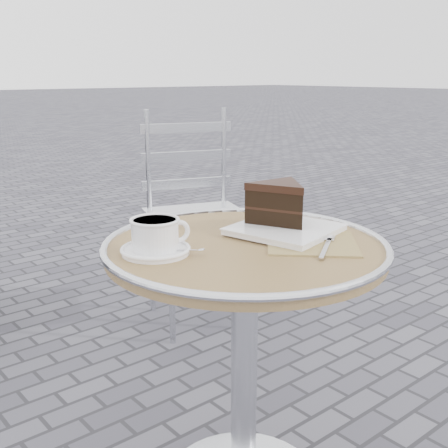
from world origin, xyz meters
TOP-DOWN VIEW (x-y plane):
  - cafe_table at (0.00, 0.00)m, footprint 0.72×0.72m
  - cappuccino_set at (-0.21, 0.08)m, footprint 0.17×0.17m
  - cake_plate_set at (0.15, 0.03)m, footprint 0.31×0.42m
  - bistro_chair at (0.64, 1.08)m, footprint 0.57×0.57m

SIDE VIEW (x-z plane):
  - cafe_table at x=0.00m, z-range 0.20..0.94m
  - bistro_chair at x=0.64m, z-range 0.12..1.10m
  - cappuccino_set at x=-0.21m, z-range 0.73..0.81m
  - cake_plate_set at x=0.15m, z-range 0.73..0.86m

